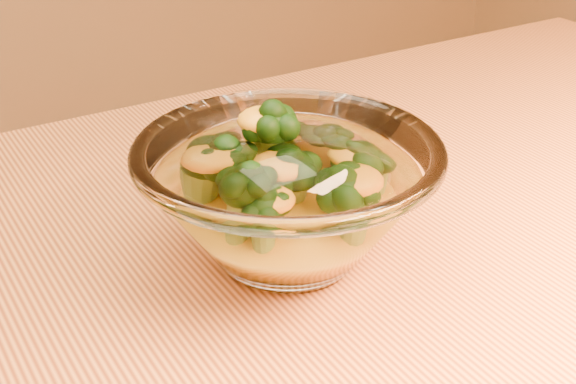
# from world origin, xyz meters

# --- Properties ---
(glass_bowl) EXTENTS (0.22, 0.22, 0.10)m
(glass_bowl) POSITION_xyz_m (-0.05, 0.06, 0.80)
(glass_bowl) COLOR white
(glass_bowl) RESTS_ON table
(cheese_sauce) EXTENTS (0.11, 0.11, 0.03)m
(cheese_sauce) POSITION_xyz_m (-0.05, 0.06, 0.78)
(cheese_sauce) COLOR orange
(cheese_sauce) RESTS_ON glass_bowl
(broccoli_heap) EXTENTS (0.13, 0.13, 0.08)m
(broccoli_heap) POSITION_xyz_m (-0.05, 0.07, 0.81)
(broccoli_heap) COLOR black
(broccoli_heap) RESTS_ON cheese_sauce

